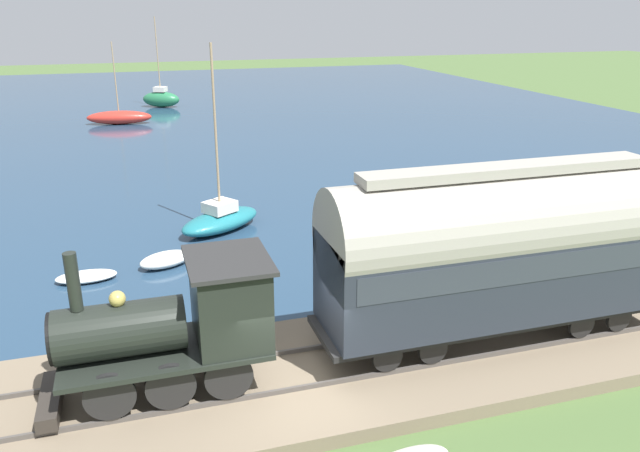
% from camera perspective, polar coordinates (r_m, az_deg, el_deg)
% --- Properties ---
extents(ground_plane, '(200.00, 200.00, 0.00)m').
position_cam_1_polar(ground_plane, '(15.36, -2.55, -15.88)').
color(ground_plane, '#476033').
extents(harbor_water, '(80.00, 80.00, 0.01)m').
position_cam_1_polar(harbor_water, '(56.66, -13.98, 9.86)').
color(harbor_water, navy).
rests_on(harbor_water, ground).
extents(rail_embankment, '(5.27, 56.00, 0.48)m').
position_cam_1_polar(rail_embankment, '(15.89, -3.29, -13.78)').
color(rail_embankment, '#756651').
rests_on(rail_embankment, ground).
extents(steam_locomotive, '(2.26, 5.22, 3.59)m').
position_cam_1_polar(steam_locomotive, '(14.58, -12.56, -8.29)').
color(steam_locomotive, black).
rests_on(steam_locomotive, rail_embankment).
extents(passenger_coach, '(2.57, 9.75, 4.72)m').
position_cam_1_polar(passenger_coach, '(16.73, 16.15, -1.79)').
color(passenger_coach, black).
rests_on(passenger_coach, rail_embankment).
extents(sailboat_red, '(2.22, 5.19, 6.33)m').
position_cam_1_polar(sailboat_red, '(52.85, -17.88, 9.45)').
color(sailboat_red, '#B72D23').
rests_on(sailboat_red, harbor_water).
extents(sailboat_teal, '(3.57, 4.18, 7.59)m').
position_cam_1_polar(sailboat_teal, '(26.31, -9.09, 0.66)').
color(sailboat_teal, '#1E707A').
rests_on(sailboat_teal, harbor_water).
extents(sailboat_green, '(2.97, 3.84, 8.04)m').
position_cam_1_polar(sailboat_green, '(60.99, -14.33, 11.23)').
color(sailboat_green, '#236B42').
rests_on(sailboat_green, harbor_water).
extents(rowboat_near_shore, '(2.05, 2.38, 0.53)m').
position_cam_1_polar(rowboat_near_shore, '(23.94, 20.80, -2.97)').
color(rowboat_near_shore, silver).
rests_on(rowboat_near_shore, harbor_water).
extents(rowboat_mid_harbor, '(1.01, 2.03, 0.30)m').
position_cam_1_polar(rowboat_mid_harbor, '(22.82, -20.58, -4.34)').
color(rowboat_mid_harbor, silver).
rests_on(rowboat_mid_harbor, harbor_water).
extents(rowboat_far_out, '(1.69, 2.17, 0.51)m').
position_cam_1_polar(rowboat_far_out, '(23.18, -13.95, -2.99)').
color(rowboat_far_out, silver).
rests_on(rowboat_far_out, harbor_water).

